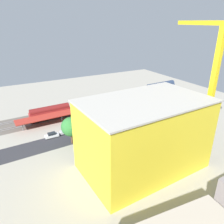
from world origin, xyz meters
name	(u,v)px	position (x,y,z in m)	size (l,w,h in m)	color
ground_plane	(103,126)	(0.00, 0.00, 0.00)	(160.14, 160.14, 0.00)	#9E998C
rail_bed	(84,110)	(0.00, -19.39, 0.00)	(100.09, 13.70, 0.01)	#5B544C
street_asphalt	(105,128)	(0.00, 2.00, 0.00)	(100.09, 9.00, 0.01)	#2D2D33
track_rails	(84,110)	(0.00, -19.39, 0.18)	(100.01, 11.22, 0.12)	#9E9EA8
platform_canopy_near	(79,110)	(5.07, -12.16, 3.64)	(50.34, 7.18, 3.83)	#A82D23
locomotive	(125,96)	(-24.01, -22.24, 1.84)	(13.99, 3.40, 5.21)	black
passenger_coach	(160,87)	(-47.82, -22.24, 3.32)	(19.50, 3.74, 6.30)	black
freight_coach_far	(50,112)	(15.92, -16.54, 3.09)	(16.81, 3.54, 5.87)	black
parked_car_0	(124,118)	(-10.35, -1.20, 0.75)	(4.67, 1.75, 1.70)	black
parked_car_1	(111,122)	(-4.02, -0.85, 0.75)	(4.40, 1.93, 1.66)	black
parked_car_2	(98,124)	(1.13, -1.53, 0.76)	(4.85, 2.25, 1.70)	black
parked_car_3	(84,128)	(7.29, -1.11, 0.74)	(4.49, 1.76, 1.66)	black
parked_car_4	(66,131)	(14.22, -1.56, 0.74)	(4.44, 2.01, 1.65)	black
parked_car_5	(52,135)	(19.55, -0.85, 0.82)	(4.75, 1.92, 1.85)	black
construction_building	(144,136)	(1.46, 27.60, 9.71)	(32.36, 19.77, 19.43)	yellow
construction_roof_slab	(146,101)	(1.46, 27.60, 19.63)	(32.96, 20.37, 0.40)	#B7B2A8
tower_crane	(209,81)	(-19.37, 29.09, 22.41)	(6.44, 24.74, 38.47)	gray
box_truck_0	(118,135)	(-0.36, 11.51, 1.79)	(10.12, 3.51, 3.65)	black
box_truck_1	(107,138)	(3.89, 11.39, 1.59)	(9.31, 3.16, 3.18)	black
box_truck_2	(147,128)	(-12.45, 11.61, 1.60)	(9.78, 3.34, 3.20)	black
street_tree_0	(71,127)	(14.62, 6.24, 6.17)	(6.36, 6.36, 9.37)	brown
street_tree_1	(107,122)	(1.81, 7.51, 5.42)	(4.46, 4.46, 7.70)	brown
street_tree_2	(96,126)	(5.80, 6.53, 4.35)	(4.94, 4.94, 6.84)	brown
street_tree_3	(90,127)	(8.36, 7.78, 5.26)	(4.94, 4.94, 7.76)	brown
street_tree_4	(146,114)	(-15.86, 6.30, 4.39)	(4.50, 4.50, 6.65)	brown
traffic_light	(126,119)	(-6.31, 6.54, 4.51)	(0.50, 0.36, 6.83)	#333333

